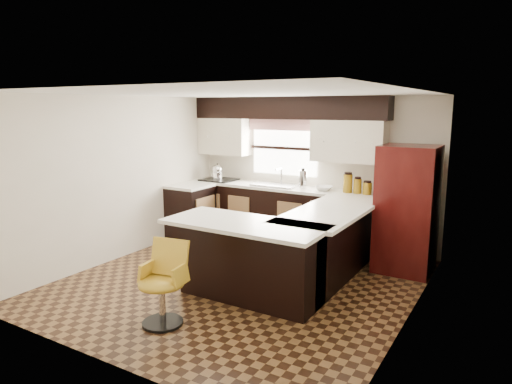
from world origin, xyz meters
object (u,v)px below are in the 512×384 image
Objects in this scene: peninsula_long at (325,247)px; peninsula_return at (251,262)px; bar_chair at (161,284)px; refrigerator at (407,209)px.

peninsula_return is (-0.53, -0.97, 0.00)m from peninsula_long.
peninsula_return is at bearing 57.68° from bar_chair.
peninsula_long reaches higher than bar_chair.
refrigerator is 3.46m from bar_chair.
peninsula_long is 1.11m from peninsula_return.
peninsula_long and peninsula_return have the same top height.
peninsula_return is at bearing -125.14° from refrigerator.
peninsula_long is 1.29m from refrigerator.
peninsula_long is 1.18× the size of peninsula_return.
peninsula_long is at bearing -131.33° from refrigerator.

